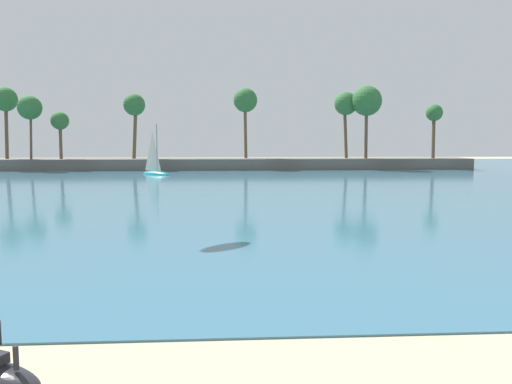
% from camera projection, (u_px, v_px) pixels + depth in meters
% --- Properties ---
extents(sea, '(220.00, 109.34, 0.06)m').
position_uv_depth(sea, '(212.00, 176.00, 66.66)').
color(sea, '#386B84').
rests_on(sea, ground).
extents(palm_headland, '(82.93, 7.02, 13.31)m').
position_uv_depth(palm_headland, '(216.00, 145.00, 80.81)').
color(palm_headland, '#605B54').
rests_on(palm_headland, ground).
extents(sailboat_near_shore, '(4.90, 4.53, 7.46)m').
position_uv_depth(sailboat_near_shore, '(155.00, 170.00, 69.49)').
color(sailboat_near_shore, teal).
rests_on(sailboat_near_shore, sea).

